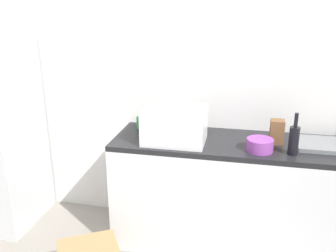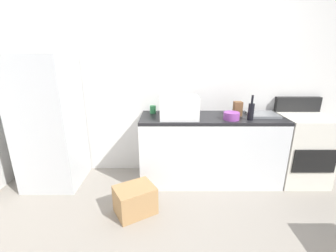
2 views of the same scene
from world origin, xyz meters
name	(u,v)px [view 1 (image 1 of 2)]	position (x,y,z in m)	size (l,w,h in m)	color
wall_back	(199,79)	(0.00, 1.55, 1.30)	(5.00, 0.10, 2.60)	silver
kitchen_counter	(227,193)	(0.30, 1.20, 0.45)	(1.80, 0.60, 0.90)	silver
microwave	(175,125)	(-0.12, 1.11, 1.04)	(0.46, 0.34, 0.27)	white
sink_basin	(322,144)	(0.96, 1.23, 0.92)	(0.36, 0.32, 0.03)	slate
wine_bottle	(294,140)	(0.73, 1.03, 1.01)	(0.07, 0.07, 0.30)	black
coffee_mug	(141,122)	(-0.45, 1.36, 0.95)	(0.08, 0.08, 0.10)	#338C4C
knife_block	(277,132)	(0.64, 1.24, 0.99)	(0.10, 0.10, 0.18)	brown
mixing_bowl	(260,145)	(0.51, 1.05, 0.95)	(0.19, 0.19, 0.09)	purple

